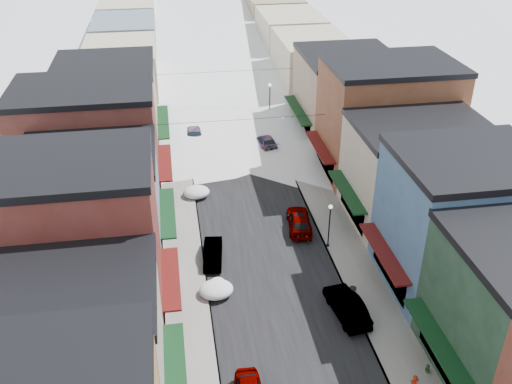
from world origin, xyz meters
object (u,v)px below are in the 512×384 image
object	(u,v)px
car_green_sedan	(347,306)
trash_can	(352,293)
streetlamp_near	(330,220)
car_dark_hatch	(213,253)
fire_hydrant	(415,381)

from	to	relation	value
car_green_sedan	trash_can	world-z (taller)	car_green_sedan
car_green_sedan	streetlamp_near	distance (m)	8.36
car_dark_hatch	fire_hydrant	bearing A→B (deg)	-46.91
trash_can	car_green_sedan	bearing A→B (deg)	-120.42
trash_can	streetlamp_near	size ratio (longest dim) A/B	0.23
trash_can	fire_hydrant	bearing A→B (deg)	-81.68
car_dark_hatch	fire_hydrant	size ratio (longest dim) A/B	4.94
trash_can	streetlamp_near	bearing A→B (deg)	90.00
trash_can	streetlamp_near	world-z (taller)	streetlamp_near
car_green_sedan	streetlamp_near	bearing A→B (deg)	-103.82
car_green_sedan	streetlamp_near	xyz separation A→B (m)	(0.90, 8.11, 1.82)
car_dark_hatch	car_green_sedan	xyz separation A→B (m)	(8.60, -7.81, 0.13)
car_dark_hatch	streetlamp_near	world-z (taller)	streetlamp_near
fire_hydrant	car_green_sedan	bearing A→B (deg)	107.24
car_green_sedan	fire_hydrant	world-z (taller)	car_green_sedan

